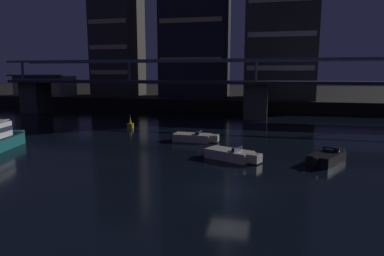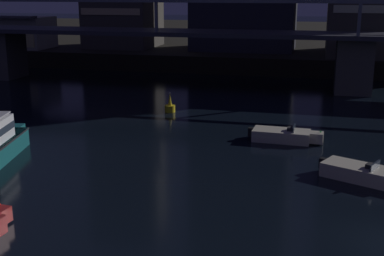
% 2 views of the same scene
% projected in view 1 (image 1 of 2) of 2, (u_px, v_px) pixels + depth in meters
% --- Properties ---
extents(ground_plane, '(400.00, 400.00, 0.00)m').
position_uv_depth(ground_plane, '(229.00, 191.00, 20.82)').
color(ground_plane, black).
extents(far_riverbank, '(240.00, 80.00, 2.20)m').
position_uv_depth(far_riverbank, '(263.00, 94.00, 99.84)').
color(far_riverbank, black).
rests_on(far_riverbank, ground).
extents(river_bridge, '(86.54, 6.40, 9.38)m').
position_uv_depth(river_bridge, '(256.00, 91.00, 53.17)').
color(river_bridge, '#4C4944').
rests_on(river_bridge, ground).
extents(tower_west_low, '(9.28, 9.95, 26.72)m').
position_uv_depth(tower_west_low, '(118.00, 36.00, 75.00)').
color(tower_west_low, '#423D38').
rests_on(tower_west_low, far_riverbank).
extents(tower_west_tall, '(13.82, 9.55, 39.11)m').
position_uv_depth(tower_west_tall, '(195.00, 4.00, 70.44)').
color(tower_west_tall, '#282833').
rests_on(tower_west_tall, far_riverbank).
extents(tower_central, '(12.88, 13.28, 30.20)m').
position_uv_depth(tower_central, '(281.00, 21.00, 65.29)').
color(tower_central, '#423D38').
rests_on(tower_central, far_riverbank).
extents(waterfront_pavilion, '(12.40, 7.40, 4.70)m').
position_uv_depth(waterfront_pavilion, '(45.00, 86.00, 75.18)').
color(waterfront_pavilion, '#B2AD9E').
rests_on(waterfront_pavilion, far_riverbank).
extents(speedboat_near_right, '(4.99, 3.29, 1.16)m').
position_uv_depth(speedboat_near_right, '(231.00, 155.00, 28.33)').
color(speedboat_near_right, beige).
rests_on(speedboat_near_right, ground).
extents(speedboat_mid_left, '(5.22, 1.98, 1.16)m').
position_uv_depth(speedboat_mid_left, '(194.00, 137.00, 35.92)').
color(speedboat_mid_left, beige).
rests_on(speedboat_mid_left, ground).
extents(speedboat_mid_center, '(3.58, 4.87, 1.16)m').
position_uv_depth(speedboat_mid_center, '(328.00, 157.00, 27.47)').
color(speedboat_mid_center, black).
rests_on(speedboat_mid_center, ground).
extents(channel_buoy, '(0.90, 0.90, 1.76)m').
position_uv_depth(channel_buoy, '(130.00, 124.00, 44.73)').
color(channel_buoy, yellow).
rests_on(channel_buoy, ground).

